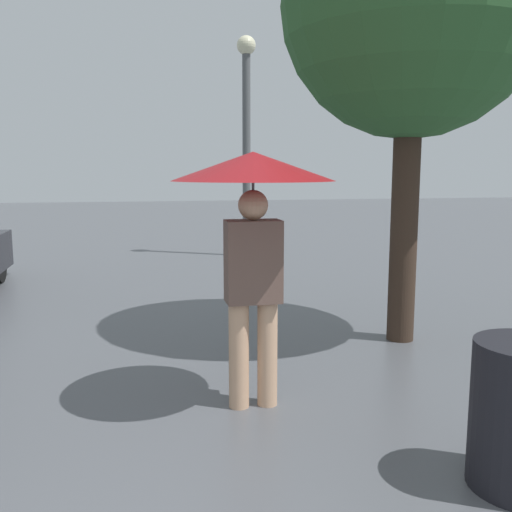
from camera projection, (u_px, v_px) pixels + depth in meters
name	position (u px, v px, depth m)	size (l,w,h in m)	color
pedestrian	(253.00, 200.00, 3.88)	(1.12, 1.12, 1.80)	tan
tree	(413.00, 7.00, 5.23)	(2.44, 2.44, 4.40)	#38281E
street_lamp	(246.00, 120.00, 10.84)	(0.36, 0.36, 4.15)	#515456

